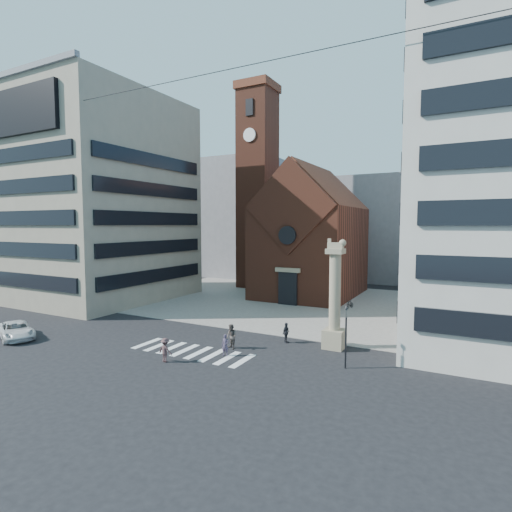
# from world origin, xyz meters

# --- Properties ---
(ground) EXTENTS (120.00, 120.00, 0.00)m
(ground) POSITION_xyz_m (0.00, 0.00, 0.00)
(ground) COLOR black
(ground) RESTS_ON ground
(piazza) EXTENTS (46.00, 30.00, 0.05)m
(piazza) POSITION_xyz_m (0.00, 19.00, 0.03)
(piazza) COLOR gray
(piazza) RESTS_ON ground
(zebra_crossing) EXTENTS (10.20, 3.20, 0.01)m
(zebra_crossing) POSITION_xyz_m (0.55, -3.00, 0.01)
(zebra_crossing) COLOR white
(zebra_crossing) RESTS_ON ground
(church) EXTENTS (12.00, 16.65, 18.00)m
(church) POSITION_xyz_m (0.00, 25.04, 7.98)
(church) COLOR #602C1D
(church) RESTS_ON ground
(campanile) EXTENTS (5.50, 5.50, 31.20)m
(campanile) POSITION_xyz_m (-10.00, 28.00, 15.74)
(campanile) COLOR #602C1D
(campanile) RESTS_ON ground
(building_left) EXTENTS (18.00, 20.00, 26.00)m
(building_left) POSITION_xyz_m (-24.00, 10.00, 13.00)
(building_left) COLOR gray
(building_left) RESTS_ON ground
(bg_block_left) EXTENTS (16.00, 14.00, 22.00)m
(bg_block_left) POSITION_xyz_m (-20.00, 40.00, 11.00)
(bg_block_left) COLOR gray
(bg_block_left) RESTS_ON ground
(bg_block_mid) EXTENTS (14.00, 12.00, 18.00)m
(bg_block_mid) POSITION_xyz_m (6.00, 45.00, 9.00)
(bg_block_mid) COLOR gray
(bg_block_mid) RESTS_ON ground
(bg_block_right) EXTENTS (16.00, 14.00, 24.00)m
(bg_block_right) POSITION_xyz_m (22.00, 42.00, 12.00)
(bg_block_right) COLOR gray
(bg_block_right) RESTS_ON ground
(lion_column) EXTENTS (1.63, 1.60, 8.68)m
(lion_column) POSITION_xyz_m (10.01, 3.00, 3.46)
(lion_column) COLOR gray
(lion_column) RESTS_ON ground
(traffic_light) EXTENTS (0.13, 0.16, 4.30)m
(traffic_light) POSITION_xyz_m (12.00, -1.00, 2.29)
(traffic_light) COLOR black
(traffic_light) RESTS_ON ground
(white_car) EXTENTS (5.62, 4.08, 1.42)m
(white_car) POSITION_xyz_m (-14.96, -7.22, 0.71)
(white_car) COLOR silver
(white_car) RESTS_ON ground
(pedestrian_0) EXTENTS (0.61, 0.42, 1.62)m
(pedestrian_0) POSITION_xyz_m (3.40, -2.65, 0.81)
(pedestrian_0) COLOR #3D3347
(pedestrian_0) RESTS_ON ground
(pedestrian_1) EXTENTS (1.19, 1.11, 1.95)m
(pedestrian_1) POSITION_xyz_m (2.90, -0.99, 0.97)
(pedestrian_1) COLOR #4F443F
(pedestrian_1) RESTS_ON ground
(pedestrian_2) EXTENTS (0.49, 1.02, 1.68)m
(pedestrian_2) POSITION_xyz_m (6.05, 2.53, 0.84)
(pedestrian_2) COLOR #222329
(pedestrian_2) RESTS_ON ground
(pedestrian_3) EXTENTS (1.14, 0.69, 1.73)m
(pedestrian_3) POSITION_xyz_m (0.33, -5.76, 0.86)
(pedestrian_3) COLOR #4E3435
(pedestrian_3) RESTS_ON ground
(scooter_0) EXTENTS (0.95, 1.76, 0.88)m
(scooter_0) POSITION_xyz_m (-5.58, 18.25, 0.49)
(scooter_0) COLOR black
(scooter_0) RESTS_ON piazza
(scooter_1) EXTENTS (0.82, 1.68, 0.97)m
(scooter_1) POSITION_xyz_m (-3.75, 18.25, 0.54)
(scooter_1) COLOR black
(scooter_1) RESTS_ON piazza
(scooter_2) EXTENTS (0.95, 1.76, 0.88)m
(scooter_2) POSITION_xyz_m (-1.92, 18.25, 0.49)
(scooter_2) COLOR black
(scooter_2) RESTS_ON piazza
(scooter_3) EXTENTS (0.82, 1.68, 0.97)m
(scooter_3) POSITION_xyz_m (-0.09, 18.25, 0.54)
(scooter_3) COLOR black
(scooter_3) RESTS_ON piazza
(scooter_4) EXTENTS (0.95, 1.76, 0.88)m
(scooter_4) POSITION_xyz_m (1.74, 18.25, 0.49)
(scooter_4) COLOR black
(scooter_4) RESTS_ON piazza
(scooter_5) EXTENTS (0.82, 1.68, 0.97)m
(scooter_5) POSITION_xyz_m (3.57, 18.25, 0.54)
(scooter_5) COLOR black
(scooter_5) RESTS_ON piazza
(scooter_6) EXTENTS (0.95, 1.76, 0.88)m
(scooter_6) POSITION_xyz_m (5.41, 18.25, 0.49)
(scooter_6) COLOR black
(scooter_6) RESTS_ON piazza
(scooter_7) EXTENTS (0.82, 1.68, 0.97)m
(scooter_7) POSITION_xyz_m (7.24, 18.25, 0.54)
(scooter_7) COLOR black
(scooter_7) RESTS_ON piazza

